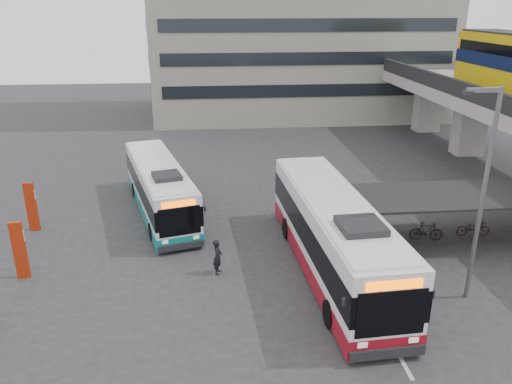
{
  "coord_description": "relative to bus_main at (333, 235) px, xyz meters",
  "views": [
    {
      "loc": [
        -3.86,
        -19.21,
        11.47
      ],
      "look_at": [
        -1.39,
        5.68,
        2.0
      ],
      "focal_mm": 35.0,
      "sensor_mm": 36.0,
      "label": 1
    }
  ],
  "objects": [
    {
      "name": "bike_shelter",
      "position": [
        6.89,
        2.48,
        -0.13
      ],
      "size": [
        10.0,
        4.0,
        2.54
      ],
      "color": "#595B60",
      "rests_on": "ground"
    },
    {
      "name": "sign_totem_mid",
      "position": [
        -13.8,
        0.7,
        -0.38
      ],
      "size": [
        0.59,
        0.23,
        2.7
      ],
      "rotation": [
        0.0,
        0.0,
        0.1
      ],
      "color": "#992209",
      "rests_on": "ground"
    },
    {
      "name": "sign_totem_north",
      "position": [
        -14.89,
        5.83,
        -0.37
      ],
      "size": [
        0.59,
        0.22,
        2.71
      ],
      "rotation": [
        0.0,
        0.0,
        -0.09
      ],
      "color": "#992209",
      "rests_on": "ground"
    },
    {
      "name": "ground",
      "position": [
        -1.56,
        -0.52,
        -1.77
      ],
      "size": [
        120.0,
        120.0,
        0.0
      ],
      "primitive_type": "plane",
      "color": "#28282B",
      "rests_on": "ground"
    },
    {
      "name": "lamp_post",
      "position": [
        4.94,
        -2.78,
        3.19
      ],
      "size": [
        1.53,
        0.24,
        8.71
      ],
      "rotation": [
        0.0,
        0.0,
        0.04
      ],
      "color": "#595B60",
      "rests_on": "ground"
    },
    {
      "name": "road_markings",
      "position": [
        0.94,
        -3.52,
        -1.76
      ],
      "size": [
        0.15,
        7.6,
        0.01
      ],
      "color": "beige",
      "rests_on": "ground"
    },
    {
      "name": "bus_main",
      "position": [
        0.0,
        0.0,
        0.0
      ],
      "size": [
        3.48,
        13.02,
        3.81
      ],
      "rotation": [
        0.0,
        0.0,
        0.05
      ],
      "color": "white",
      "rests_on": "ground"
    },
    {
      "name": "pedestrian",
      "position": [
        -5.18,
        0.23,
        -0.94
      ],
      "size": [
        0.51,
        0.67,
        1.66
      ],
      "primitive_type": "imported",
      "rotation": [
        0.0,
        0.0,
        1.36
      ],
      "color": "black",
      "rests_on": "ground"
    },
    {
      "name": "bus_teal",
      "position": [
        -8.3,
        7.64,
        -0.27
      ],
      "size": [
        5.08,
        11.17,
        3.23
      ],
      "rotation": [
        0.0,
        0.0,
        0.26
      ],
      "color": "white",
      "rests_on": "ground"
    }
  ]
}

